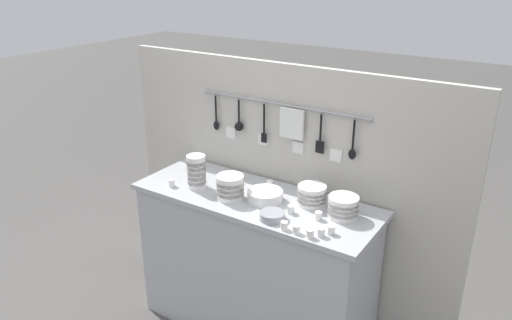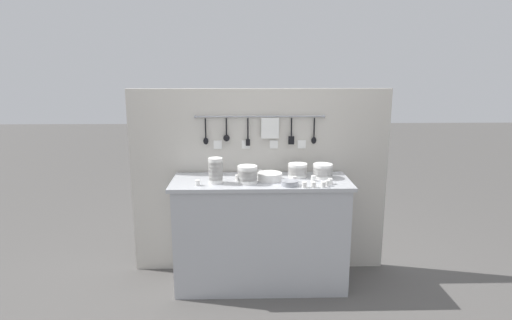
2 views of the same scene
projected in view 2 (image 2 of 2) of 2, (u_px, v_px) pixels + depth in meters
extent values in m
plane|color=#514F4C|center=(261.00, 283.00, 3.64)|extent=(20.00, 20.00, 0.00)
cube|color=#ADAFB5|center=(261.00, 182.00, 3.45)|extent=(1.44, 0.52, 0.03)
cube|color=#ADAFB5|center=(261.00, 235.00, 3.55)|extent=(1.38, 0.50, 0.88)
cube|color=#BCB7AD|center=(260.00, 182.00, 3.75)|extent=(2.24, 0.04, 1.62)
cylinder|color=#93969E|center=(260.00, 116.00, 3.60)|extent=(1.08, 0.01, 0.01)
sphere|color=#93969E|center=(195.00, 117.00, 3.58)|extent=(0.02, 0.02, 0.02)
sphere|color=#93969E|center=(324.00, 116.00, 3.61)|extent=(0.02, 0.02, 0.02)
cylinder|color=black|center=(206.00, 128.00, 3.59)|extent=(0.01, 0.01, 0.17)
ellipsoid|color=black|center=(206.00, 141.00, 3.62)|extent=(0.04, 0.02, 0.06)
cylinder|color=#93969E|center=(205.00, 117.00, 3.58)|extent=(0.01, 0.01, 0.02)
cylinder|color=black|center=(226.00, 127.00, 3.59)|extent=(0.01, 0.01, 0.15)
sphere|color=black|center=(227.00, 138.00, 3.62)|extent=(0.06, 0.06, 0.06)
cylinder|color=#93969E|center=(226.00, 117.00, 3.59)|extent=(0.01, 0.01, 0.02)
cylinder|color=black|center=(248.00, 129.00, 3.60)|extent=(0.01, 0.01, 0.18)
cube|color=black|center=(248.00, 142.00, 3.63)|extent=(0.04, 0.01, 0.06)
cylinder|color=#93969E|center=(248.00, 117.00, 3.59)|extent=(0.01, 0.01, 0.02)
cube|color=silver|center=(270.00, 128.00, 3.61)|extent=(0.15, 0.02, 0.17)
cylinder|color=#93969E|center=(270.00, 117.00, 3.60)|extent=(0.01, 0.01, 0.02)
cylinder|color=black|center=(291.00, 127.00, 3.61)|extent=(0.01, 0.01, 0.16)
cube|color=black|center=(291.00, 140.00, 3.63)|extent=(0.05, 0.01, 0.07)
cylinder|color=#93969E|center=(292.00, 117.00, 3.60)|extent=(0.01, 0.01, 0.02)
cylinder|color=black|center=(314.00, 128.00, 3.62)|extent=(0.01, 0.01, 0.17)
ellipsoid|color=black|center=(314.00, 140.00, 3.64)|extent=(0.04, 0.02, 0.06)
cylinder|color=#93969E|center=(314.00, 117.00, 3.61)|extent=(0.01, 0.01, 0.02)
cube|color=white|center=(218.00, 145.00, 3.65)|extent=(0.07, 0.01, 0.07)
cube|color=white|center=(246.00, 144.00, 3.65)|extent=(0.07, 0.01, 0.07)
cube|color=white|center=(274.00, 144.00, 3.66)|extent=(0.07, 0.01, 0.07)
cube|color=white|center=(302.00, 144.00, 3.66)|extent=(0.07, 0.01, 0.07)
cylinder|color=white|center=(247.00, 180.00, 3.35)|extent=(0.15, 0.15, 0.05)
cylinder|color=white|center=(247.00, 176.00, 3.34)|extent=(0.15, 0.15, 0.05)
cylinder|color=white|center=(247.00, 173.00, 3.34)|extent=(0.15, 0.15, 0.05)
cylinder|color=white|center=(247.00, 169.00, 3.33)|extent=(0.15, 0.15, 0.05)
cylinder|color=white|center=(216.00, 180.00, 3.35)|extent=(0.11, 0.11, 0.05)
cylinder|color=white|center=(216.00, 176.00, 3.34)|extent=(0.11, 0.11, 0.05)
cylinder|color=white|center=(216.00, 172.00, 3.34)|extent=(0.11, 0.11, 0.05)
cylinder|color=white|center=(216.00, 169.00, 3.33)|extent=(0.11, 0.11, 0.05)
cylinder|color=white|center=(215.00, 165.00, 3.33)|extent=(0.11, 0.11, 0.05)
cylinder|color=white|center=(215.00, 161.00, 3.32)|extent=(0.11, 0.11, 0.05)
cylinder|color=white|center=(323.00, 175.00, 3.51)|extent=(0.16, 0.16, 0.04)
cylinder|color=white|center=(323.00, 172.00, 3.50)|extent=(0.16, 0.16, 0.04)
cylinder|color=white|center=(323.00, 169.00, 3.50)|extent=(0.16, 0.16, 0.04)
cylinder|color=white|center=(323.00, 167.00, 3.49)|extent=(0.16, 0.16, 0.04)
cylinder|color=white|center=(298.00, 174.00, 3.54)|extent=(0.16, 0.16, 0.04)
cylinder|color=white|center=(298.00, 171.00, 3.54)|extent=(0.16, 0.16, 0.04)
cylinder|color=white|center=(298.00, 169.00, 3.53)|extent=(0.16, 0.16, 0.04)
cylinder|color=white|center=(298.00, 166.00, 3.53)|extent=(0.16, 0.16, 0.04)
cylinder|color=white|center=(270.00, 180.00, 3.44)|extent=(0.20, 0.20, 0.01)
cylinder|color=white|center=(270.00, 178.00, 3.43)|extent=(0.20, 0.20, 0.01)
cylinder|color=white|center=(270.00, 177.00, 3.43)|extent=(0.20, 0.20, 0.01)
cylinder|color=white|center=(270.00, 176.00, 3.43)|extent=(0.20, 0.20, 0.01)
cylinder|color=white|center=(270.00, 175.00, 3.43)|extent=(0.20, 0.20, 0.01)
cylinder|color=white|center=(270.00, 173.00, 3.43)|extent=(0.20, 0.20, 0.01)
cylinder|color=#93969E|center=(290.00, 183.00, 3.28)|extent=(0.13, 0.13, 0.04)
cylinder|color=white|center=(294.00, 179.00, 3.39)|extent=(0.04, 0.04, 0.04)
cylinder|color=white|center=(330.00, 181.00, 3.32)|extent=(0.04, 0.04, 0.04)
cylinder|color=white|center=(323.00, 185.00, 3.23)|extent=(0.04, 0.04, 0.04)
cylinder|color=white|center=(313.00, 185.00, 3.23)|extent=(0.04, 0.04, 0.04)
cylinder|color=white|center=(327.00, 183.00, 3.27)|extent=(0.04, 0.04, 0.04)
cylinder|color=white|center=(197.00, 183.00, 3.28)|extent=(0.04, 0.04, 0.04)
cylinder|color=white|center=(237.00, 178.00, 3.43)|extent=(0.04, 0.04, 0.04)
cylinder|color=white|center=(304.00, 185.00, 3.23)|extent=(0.04, 0.04, 0.04)
cylinder|color=white|center=(313.00, 178.00, 3.41)|extent=(0.04, 0.04, 0.04)
cylinder|color=white|center=(260.00, 173.00, 3.59)|extent=(0.04, 0.04, 0.04)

